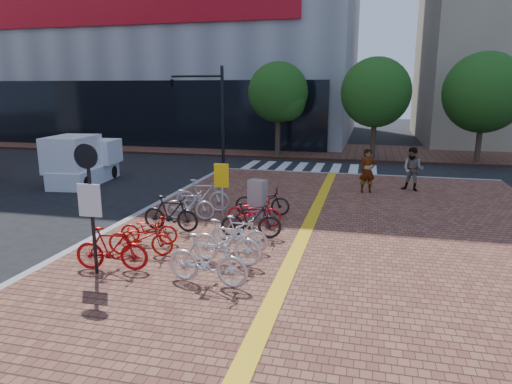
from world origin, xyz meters
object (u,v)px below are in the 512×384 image
(bike_3, at_px, (171,214))
(pedestrian_b, at_px, (413,169))
(bike_7, at_px, (226,242))
(bike_10, at_px, (254,211))
(utility_box, at_px, (258,198))
(box_truck, at_px, (83,161))
(pedestrian_a, at_px, (367,171))
(bike_8, at_px, (239,234))
(yellow_sign, at_px, (222,180))
(bike_2, at_px, (149,229))
(bike_4, at_px, (189,205))
(bike_1, at_px, (141,238))
(notice_sign, at_px, (90,193))
(bike_5, at_px, (202,196))
(bike_6, at_px, (207,260))
(bike_11, at_px, (262,201))
(bike_0, at_px, (112,249))
(traffic_light_pole, at_px, (199,100))
(bike_9, at_px, (251,221))

(bike_3, xyz_separation_m, pedestrian_b, (7.66, 7.69, 0.39))
(bike_7, bearing_deg, bike_10, 8.67)
(utility_box, bearing_deg, bike_7, -86.40)
(box_truck, bearing_deg, pedestrian_a, 2.54)
(bike_7, relative_size, box_truck, 0.45)
(bike_8, xyz_separation_m, yellow_sign, (-1.47, 3.01, 0.80))
(bike_2, relative_size, bike_4, 0.96)
(bike_1, xyz_separation_m, notice_sign, (-0.46, -1.39, 1.49))
(utility_box, xyz_separation_m, notice_sign, (-2.54, -5.78, 1.32))
(pedestrian_a, xyz_separation_m, pedestrian_b, (1.87, 0.79, 0.02))
(bike_8, relative_size, utility_box, 1.25)
(utility_box, bearing_deg, bike_5, 178.35)
(bike_6, distance_m, pedestrian_a, 10.90)
(bike_8, xyz_separation_m, bike_10, (-0.18, 2.34, -0.01))
(pedestrian_b, bearing_deg, bike_11, -113.87)
(bike_4, distance_m, bike_10, 2.25)
(bike_1, xyz_separation_m, utility_box, (2.08, 4.40, 0.17))
(bike_0, xyz_separation_m, pedestrian_a, (5.86, 10.13, 0.38))
(bike_2, height_order, bike_8, bike_8)
(bike_2, relative_size, box_truck, 0.39)
(bike_0, bearing_deg, traffic_light_pole, 1.92)
(bike_3, bearing_deg, bike_5, -2.95)
(bike_7, bearing_deg, bike_8, 3.16)
(bike_5, xyz_separation_m, bike_7, (2.30, -4.51, -0.02))
(pedestrian_b, relative_size, box_truck, 0.45)
(bike_0, distance_m, bike_4, 4.49)
(pedestrian_a, bearing_deg, utility_box, -143.92)
(bike_8, distance_m, pedestrian_a, 8.73)
(bike_0, xyz_separation_m, bike_11, (2.39, 5.66, -0.04))
(bike_1, distance_m, pedestrian_b, 12.39)
(bike_0, height_order, traffic_light_pole, traffic_light_pole)
(bike_7, distance_m, traffic_light_pole, 13.40)
(bike_1, relative_size, utility_box, 1.39)
(bike_9, height_order, bike_11, bike_9)
(bike_1, relative_size, bike_4, 1.03)
(yellow_sign, xyz_separation_m, notice_sign, (-1.41, -5.34, 0.67))
(bike_6, relative_size, notice_sign, 0.62)
(bike_10, height_order, pedestrian_b, pedestrian_b)
(bike_10, bearing_deg, utility_box, 6.53)
(bike_1, bearing_deg, bike_6, -128.65)
(pedestrian_b, bearing_deg, bike_2, -109.29)
(bike_7, distance_m, utility_box, 4.46)
(box_truck, bearing_deg, bike_6, -45.10)
(bike_7, xyz_separation_m, bike_8, (0.06, 0.99, -0.09))
(bike_1, bearing_deg, pedestrian_b, -46.23)
(bike_5, relative_size, notice_sign, 0.63)
(pedestrian_a, bearing_deg, bike_11, -143.86)
(bike_7, distance_m, pedestrian_a, 9.67)
(bike_10, distance_m, traffic_light_pole, 10.51)
(bike_10, height_order, bike_11, bike_11)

